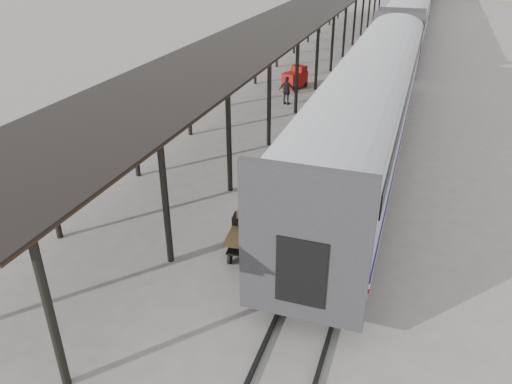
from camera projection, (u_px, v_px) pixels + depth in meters
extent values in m
plane|color=slate|center=(235.00, 235.00, 16.66)|extent=(160.00, 160.00, 0.00)
cube|color=silver|center=(371.00, 101.00, 21.26)|extent=(3.00, 24.00, 2.90)
cube|color=#28282B|center=(303.00, 250.00, 11.27)|extent=(3.04, 0.22, 3.50)
cube|color=black|center=(337.00, 77.00, 21.27)|extent=(0.04, 22.08, 0.65)
cube|color=black|center=(367.00, 138.00, 22.04)|extent=(2.55, 23.04, 0.50)
cube|color=silver|center=(409.00, 16.00, 43.08)|extent=(3.00, 24.00, 2.90)
cube|color=#28282B|center=(398.00, 41.00, 33.09)|extent=(3.04, 0.22, 3.50)
cube|color=black|center=(393.00, 4.00, 43.10)|extent=(0.04, 22.08, 0.65)
cube|color=black|center=(407.00, 36.00, 43.87)|extent=(2.55, 23.04, 0.50)
cube|color=black|center=(420.00, 1.00, 65.69)|extent=(2.55, 23.04, 0.50)
cube|color=black|center=(289.00, 193.00, 14.69)|extent=(0.50, 1.70, 2.00)
imported|color=silver|center=(289.00, 197.00, 14.75)|extent=(0.72, 0.89, 1.72)
cube|color=#9E6C44|center=(274.00, 216.00, 15.02)|extent=(0.57, 0.25, 0.42)
cube|color=#422B19|center=(309.00, 10.00, 35.93)|extent=(4.60, 64.00, 0.18)
cube|color=black|center=(309.00, 8.00, 35.87)|extent=(4.90, 64.30, 0.06)
cylinder|color=black|center=(281.00, 37.00, 37.44)|extent=(0.20, 0.20, 4.00)
cylinder|color=black|center=(50.00, 315.00, 10.24)|extent=(0.20, 0.20, 4.00)
cylinder|color=black|center=(335.00, 40.00, 36.26)|extent=(0.20, 0.20, 4.00)
cube|color=black|center=(397.00, 45.00, 44.46)|extent=(0.10, 150.00, 0.12)
cube|color=black|center=(414.00, 46.00, 44.05)|extent=(0.10, 150.00, 0.12)
cube|color=brown|center=(253.00, 227.00, 15.59)|extent=(1.51, 2.52, 0.12)
cube|color=black|center=(253.00, 236.00, 15.75)|extent=(1.40, 2.41, 0.06)
cylinder|color=black|center=(230.00, 258.00, 15.14)|extent=(0.12, 0.41, 0.40)
cylinder|color=black|center=(262.00, 262.00, 14.95)|extent=(0.12, 0.41, 0.40)
cylinder|color=black|center=(245.00, 226.00, 16.79)|extent=(0.12, 0.41, 0.40)
cylinder|color=black|center=(274.00, 229.00, 16.60)|extent=(0.12, 0.41, 0.40)
cube|color=#37373A|center=(249.00, 212.00, 16.03)|extent=(0.76, 0.58, 0.24)
cube|color=#9E6C44|center=(267.00, 212.00, 16.10)|extent=(0.53, 0.38, 0.19)
cube|color=black|center=(243.00, 219.00, 15.63)|extent=(0.71, 0.54, 0.26)
cube|color=#4E5332|center=(262.00, 222.00, 15.52)|extent=(0.57, 0.42, 0.20)
cube|color=#48361D|center=(251.00, 208.00, 15.90)|extent=(0.57, 0.45, 0.19)
cube|color=#9E6C44|center=(246.00, 213.00, 15.52)|extent=(0.60, 0.49, 0.21)
cube|color=maroon|center=(295.00, 79.00, 32.12)|extent=(1.49, 1.80, 0.93)
cube|color=maroon|center=(299.00, 68.00, 32.10)|extent=(1.06, 0.93, 0.36)
cylinder|color=black|center=(284.00, 86.00, 32.18)|extent=(0.27, 0.39, 0.37)
cylinder|color=black|center=(294.00, 88.00, 31.68)|extent=(0.27, 0.39, 0.37)
cylinder|color=black|center=(295.00, 82.00, 32.92)|extent=(0.27, 0.39, 0.37)
cylinder|color=black|center=(305.00, 85.00, 32.42)|extent=(0.27, 0.39, 0.37)
imported|color=navy|center=(253.00, 210.00, 14.50)|extent=(0.51, 0.73, 1.91)
imported|color=black|center=(287.00, 91.00, 28.94)|extent=(1.00, 0.52, 1.63)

